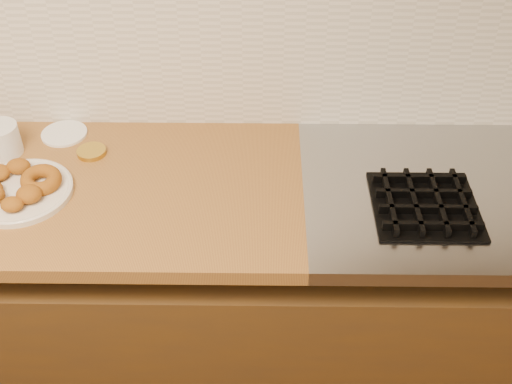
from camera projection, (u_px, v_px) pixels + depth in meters
base_cabinet at (135, 312)px, 2.00m from camera, size 3.60×0.60×0.77m
backsplash at (115, 26)px, 1.70m from camera, size 3.60×0.02×0.60m
donut_plate at (21, 192)px, 1.63m from camera, size 0.26×0.26×0.01m
ring_donut at (41, 180)px, 1.63m from camera, size 0.15×0.15×0.05m
fried_dough_chunks at (9, 186)px, 1.61m from camera, size 0.18×0.20×0.04m
plastic_tub at (1, 140)px, 1.75m from camera, size 0.13×0.13×0.09m
tub_lid at (64, 134)px, 1.84m from camera, size 0.16×0.16×0.01m
brass_jar_lid at (91, 152)px, 1.76m from camera, size 0.09×0.09×0.01m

